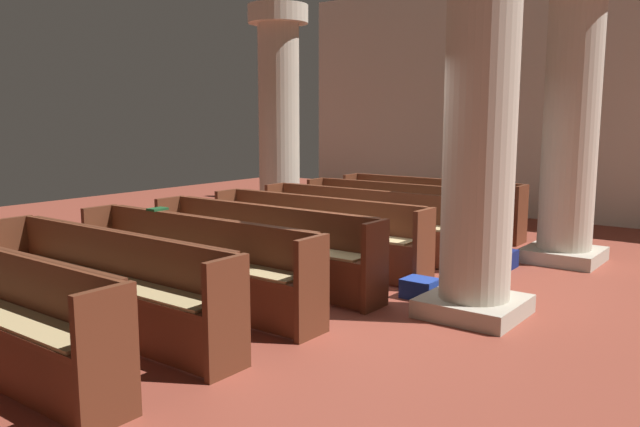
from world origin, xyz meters
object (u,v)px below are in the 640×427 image
object	(u,v)px
pew_row_0	(429,204)
pew_row_4	(261,243)
pew_row_2	(360,220)
pew_row_3	(315,230)
pillar_far_side	(279,114)
kneeler_box_blue	(420,288)
pillar_aisle_rear	(481,113)
pillar_aisle_side	(572,114)
hymn_book	(158,209)
pew_row_5	(192,259)
lectern	(487,204)
pew_row_1	(397,211)
pew_row_6	(104,280)
kneeler_box_navy	(499,258)

from	to	relation	value
pew_row_0	pew_row_4	world-z (taller)	same
pew_row_2	pew_row_4	xyz separation A→B (m)	(0.00, -2.07, 0.00)
pew_row_3	pillar_far_side	world-z (taller)	pillar_far_side
kneeler_box_blue	pillar_aisle_rear	bearing A→B (deg)	-17.28
pew_row_0	pillar_aisle_side	bearing A→B (deg)	-17.90
pillar_far_side	kneeler_box_blue	xyz separation A→B (m)	(4.11, -2.47, -1.86)
hymn_book	pew_row_5	bearing A→B (deg)	-14.31
lectern	pew_row_1	bearing A→B (deg)	-108.36
pew_row_4	pillar_aisle_rear	size ratio (longest dim) A/B	0.84
kneeler_box_blue	lectern	bearing A→B (deg)	103.88
pew_row_3	hymn_book	world-z (taller)	hymn_book
pew_row_3	pew_row_4	distance (m)	1.04
pew_row_0	pew_row_2	xyz separation A→B (m)	(0.00, -2.07, 0.00)
pew_row_2	lectern	bearing A→B (deg)	77.82
hymn_book	pew_row_1	bearing A→B (deg)	78.93
pew_row_3	pew_row_6	xyz separation A→B (m)	(0.00, -3.11, 0.00)
pew_row_2	pillar_aisle_rear	world-z (taller)	pillar_aisle_rear
pew_row_2	pew_row_3	distance (m)	1.04
pew_row_5	kneeler_box_blue	size ratio (longest dim) A/B	9.05
pew_row_2	pillar_aisle_side	bearing A→B (deg)	27.85
pillar_aisle_rear	pew_row_2	bearing A→B (deg)	145.80
pew_row_6	hymn_book	world-z (taller)	hymn_book
pillar_far_side	hymn_book	world-z (taller)	pillar_far_side
pillar_aisle_side	pillar_aisle_rear	xyz separation A→B (m)	(0.00, -2.94, 0.00)
pew_row_4	hymn_book	bearing A→B (deg)	-132.62
pillar_aisle_side	kneeler_box_navy	world-z (taller)	pillar_aisle_side
pew_row_0	pillar_far_side	bearing A→B (deg)	-156.56
pew_row_6	lectern	xyz separation A→B (m)	(0.64, 7.10, -0.04)
hymn_book	kneeler_box_blue	size ratio (longest dim) A/B	0.58
pew_row_3	kneeler_box_blue	world-z (taller)	pew_row_3
pew_row_4	pillar_aisle_rear	bearing A→B (deg)	9.75
pillar_aisle_side	kneeler_box_navy	distance (m)	2.10
pew_row_2	pew_row_5	bearing A→B (deg)	-90.00
pew_row_0	pew_row_1	size ratio (longest dim) A/B	1.00
kneeler_box_blue	pew_row_1	bearing A→B (deg)	124.95
lectern	kneeler_box_navy	xyz separation A→B (m)	(1.21, -2.49, -0.34)
pew_row_6	kneeler_box_blue	bearing A→B (deg)	57.51
pew_row_4	pillar_aisle_rear	distance (m)	2.87
pew_row_4	pew_row_6	distance (m)	2.07
pew_row_5	pillar_aisle_side	size ratio (longest dim) A/B	0.84
pew_row_2	pew_row_3	xyz separation A→B (m)	(0.00, -1.04, 0.00)
pew_row_0	hymn_book	size ratio (longest dim) A/B	15.74
pew_row_0	kneeler_box_navy	distance (m)	2.47
pew_row_3	kneeler_box_navy	bearing A→B (deg)	39.17
pew_row_1	pillar_aisle_rear	xyz separation A→B (m)	(2.43, -2.69, 1.47)
pew_row_0	kneeler_box_blue	distance (m)	3.92
pew_row_4	lectern	size ratio (longest dim) A/B	2.94
lectern	kneeler_box_blue	world-z (taller)	lectern
pew_row_0	pew_row_2	distance (m)	2.07
pillar_far_side	pew_row_2	bearing A→B (deg)	-23.54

